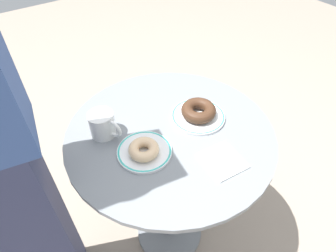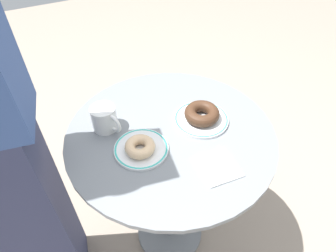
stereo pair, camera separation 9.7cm
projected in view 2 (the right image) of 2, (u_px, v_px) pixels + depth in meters
The scene contains 8 objects.
ground_plane at pixel (170, 233), 1.54m from camera, with size 7.00×7.00×0.02m, color gray.
cafe_table at pixel (170, 168), 1.15m from camera, with size 0.73×0.73×0.76m.
plate_left at pixel (141, 149), 0.94m from camera, with size 0.18×0.18×0.01m.
plate_right at pixel (202, 120), 1.04m from camera, with size 0.20×0.20×0.01m.
donut_glazed at pixel (140, 147), 0.92m from camera, with size 0.10×0.10×0.03m, color #E0B789.
donut_chocolate at pixel (203, 114), 1.02m from camera, with size 0.13×0.13×0.04m, color #422819.
paper_napkin at pixel (218, 166), 0.89m from camera, with size 0.12×0.13×0.01m, color white.
coffee_mug at pixel (105, 119), 0.99m from camera, with size 0.09×0.12×0.09m.
Camera 2 is at (-0.33, -0.63, 1.47)m, focal length 30.88 mm.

